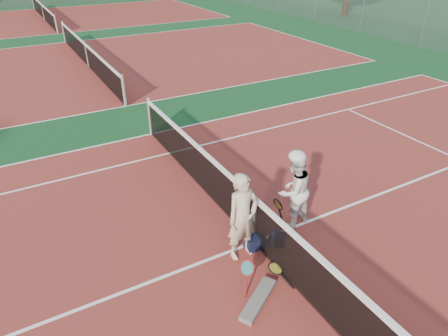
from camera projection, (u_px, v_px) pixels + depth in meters
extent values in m
plane|color=#103C1B|center=(253.00, 243.00, 7.50)|extent=(130.00, 130.00, 0.00)
cube|color=maroon|center=(253.00, 243.00, 7.50)|extent=(23.77, 10.97, 0.01)
cube|color=maroon|center=(89.00, 67.00, 17.71)|extent=(23.77, 10.97, 0.01)
cube|color=maroon|center=(45.00, 19.00, 27.92)|extent=(23.77, 10.97, 0.01)
imported|color=beige|center=(243.00, 217.00, 6.83)|extent=(0.63, 0.44, 1.66)
imported|color=white|center=(294.00, 190.00, 7.64)|extent=(0.85, 0.71, 1.56)
cube|color=black|center=(254.00, 242.00, 7.31)|extent=(0.34, 0.23, 0.26)
cube|color=black|center=(277.00, 239.00, 7.42)|extent=(0.34, 0.34, 0.23)
cube|color=#5F5B56|center=(258.00, 300.00, 6.26)|extent=(0.91, 0.68, 0.10)
cylinder|color=#C9E2FF|center=(273.00, 239.00, 7.37)|extent=(0.09, 0.09, 0.30)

